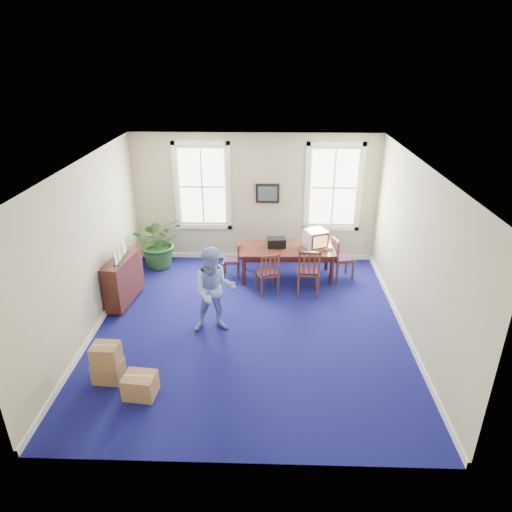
{
  "coord_description": "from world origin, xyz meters",
  "views": [
    {
      "loc": [
        0.36,
        -7.57,
        4.98
      ],
      "look_at": [
        0.1,
        0.6,
        1.25
      ],
      "focal_mm": 32.0,
      "sensor_mm": 36.0,
      "label": 1
    }
  ],
  "objects_px": {
    "potted_plant": "(160,241)",
    "cardboard_boxes": "(119,358)",
    "crt_tv": "(316,239)",
    "chair_near_left": "(267,272)",
    "conference_table": "(287,262)",
    "man": "(214,291)",
    "credenza": "(124,282)"
  },
  "relations": [
    {
      "from": "crt_tv",
      "to": "potted_plant",
      "type": "height_order",
      "value": "potted_plant"
    },
    {
      "from": "crt_tv",
      "to": "potted_plant",
      "type": "distance_m",
      "value": 3.79
    },
    {
      "from": "crt_tv",
      "to": "conference_table",
      "type": "bearing_deg",
      "value": 161.46
    },
    {
      "from": "crt_tv",
      "to": "man",
      "type": "bearing_deg",
      "value": -154.65
    },
    {
      "from": "man",
      "to": "potted_plant",
      "type": "height_order",
      "value": "man"
    },
    {
      "from": "chair_near_left",
      "to": "crt_tv",
      "type": "bearing_deg",
      "value": -162.77
    },
    {
      "from": "man",
      "to": "potted_plant",
      "type": "relative_size",
      "value": 1.27
    },
    {
      "from": "conference_table",
      "to": "potted_plant",
      "type": "bearing_deg",
      "value": 169.26
    },
    {
      "from": "credenza",
      "to": "crt_tv",
      "type": "bearing_deg",
      "value": 26.03
    },
    {
      "from": "man",
      "to": "crt_tv",
      "type": "bearing_deg",
      "value": 40.05
    },
    {
      "from": "conference_table",
      "to": "chair_near_left",
      "type": "relative_size",
      "value": 2.26
    },
    {
      "from": "man",
      "to": "potted_plant",
      "type": "distance_m",
      "value": 3.24
    },
    {
      "from": "chair_near_left",
      "to": "potted_plant",
      "type": "xyz_separation_m",
      "value": [
        -2.65,
        1.23,
        0.18
      ]
    },
    {
      "from": "potted_plant",
      "to": "cardboard_boxes",
      "type": "relative_size",
      "value": 1.09
    },
    {
      "from": "credenza",
      "to": "cardboard_boxes",
      "type": "bearing_deg",
      "value": -67.71
    },
    {
      "from": "chair_near_left",
      "to": "potted_plant",
      "type": "distance_m",
      "value": 2.93
    },
    {
      "from": "cardboard_boxes",
      "to": "crt_tv",
      "type": "bearing_deg",
      "value": 47.2
    },
    {
      "from": "crt_tv",
      "to": "cardboard_boxes",
      "type": "distance_m",
      "value": 5.19
    },
    {
      "from": "conference_table",
      "to": "cardboard_boxes",
      "type": "xyz_separation_m",
      "value": [
        -2.85,
        -3.73,
        -0.02
      ]
    },
    {
      "from": "conference_table",
      "to": "chair_near_left",
      "type": "bearing_deg",
      "value": -122.91
    },
    {
      "from": "conference_table",
      "to": "cardboard_boxes",
      "type": "relative_size",
      "value": 1.79
    },
    {
      "from": "conference_table",
      "to": "credenza",
      "type": "bearing_deg",
      "value": -161.21
    },
    {
      "from": "credenza",
      "to": "cardboard_boxes",
      "type": "relative_size",
      "value": 1.0
    },
    {
      "from": "conference_table",
      "to": "cardboard_boxes",
      "type": "bearing_deg",
      "value": -129.3
    },
    {
      "from": "conference_table",
      "to": "crt_tv",
      "type": "relative_size",
      "value": 4.37
    },
    {
      "from": "crt_tv",
      "to": "man",
      "type": "height_order",
      "value": "man"
    },
    {
      "from": "crt_tv",
      "to": "cardboard_boxes",
      "type": "relative_size",
      "value": 0.41
    },
    {
      "from": "man",
      "to": "credenza",
      "type": "xyz_separation_m",
      "value": [
        -2.04,
        0.98,
        -0.37
      ]
    },
    {
      "from": "chair_near_left",
      "to": "conference_table",
      "type": "bearing_deg",
      "value": -139.76
    },
    {
      "from": "potted_plant",
      "to": "crt_tv",
      "type": "bearing_deg",
      "value": -6.53
    },
    {
      "from": "crt_tv",
      "to": "potted_plant",
      "type": "xyz_separation_m",
      "value": [
        -3.76,
        0.43,
        -0.29
      ]
    },
    {
      "from": "conference_table",
      "to": "chair_near_left",
      "type": "height_order",
      "value": "chair_near_left"
    }
  ]
}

